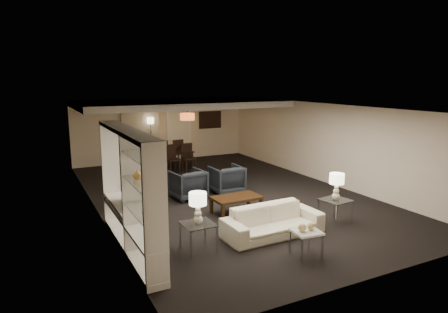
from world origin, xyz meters
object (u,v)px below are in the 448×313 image
object	(u,v)px
vase_amber	(137,175)
chair_nm	(173,159)
floor_speaker	(122,186)
side_table_left	(198,237)
marble_table	(306,243)
chair_nl	(156,160)
coffee_table	(236,205)
dining_table	(167,160)
chair_fl	(146,154)
television	(125,191)
pendant_light	(187,117)
armchair_right	(226,179)
table_lamp_left	(198,208)
chair_fm	(161,153)
chair_fr	(176,152)
table_lamp_right	(336,187)
chair_nr	(189,157)
floor_lamp	(151,140)
sofa	(273,221)
side_table_right	(335,211)
armchair_left	(188,184)
vase_blue	(147,211)

from	to	relation	value
vase_amber	chair_nm	distance (m)	7.20
floor_speaker	side_table_left	bearing A→B (deg)	-86.85
marble_table	chair_nl	bearing A→B (deg)	93.96
coffee_table	side_table_left	size ratio (longest dim) A/B	2.00
dining_table	chair_fl	distance (m)	0.90
television	chair_fl	xyz separation A→B (m)	(2.29, 6.60, -0.55)
dining_table	pendant_light	bearing A→B (deg)	-19.50
armchair_right	chair_fl	size ratio (longest dim) A/B	0.89
table_lamp_left	chair_fm	size ratio (longest dim) A/B	0.62
marble_table	chair_fr	size ratio (longest dim) A/B	0.50
table_lamp_right	chair_nr	distance (m)	6.50
table_lamp_left	chair_fl	distance (m)	7.81
chair_fl	marble_table	bearing A→B (deg)	96.14
pendant_light	floor_lamp	world-z (taller)	pendant_light
chair_nl	table_lamp_right	bearing A→B (deg)	-67.46
chair_nr	chair_fm	distance (m)	1.43
sofa	side_table_right	xyz separation A→B (m)	(1.70, 0.00, -0.04)
pendant_light	table_lamp_left	bearing A→B (deg)	-110.24
side_table_right	vase_amber	bearing A→B (deg)	-179.13
armchair_right	chair_fm	size ratio (longest dim) A/B	0.89
vase_amber	floor_lamp	distance (m)	8.94
chair_nm	chair_fl	xyz separation A→B (m)	(-0.60, 1.30, 0.00)
armchair_right	vase_amber	size ratio (longest dim) A/B	5.31
floor_speaker	vase_amber	bearing A→B (deg)	-107.37
armchair_left	floor_speaker	distance (m)	1.86
floor_speaker	chair_fr	bearing A→B (deg)	45.79
coffee_table	vase_blue	world-z (taller)	vase_blue
marble_table	chair_nr	size ratio (longest dim) A/B	0.50
side_table_left	chair_fr	distance (m)	8.07
side_table_right	table_lamp_left	bearing A→B (deg)	180.00
side_table_left	chair_nm	world-z (taller)	chair_nm
coffee_table	television	xyz separation A→B (m)	(-2.81, -0.49, 0.83)
armchair_left	dining_table	distance (m)	3.82
table_lamp_left	floor_speaker	bearing A→B (deg)	103.23
armchair_left	sofa	bearing A→B (deg)	93.81
vase_amber	chair_nr	distance (m)	7.46
pendant_light	coffee_table	size ratio (longest dim) A/B	0.44
armchair_left	chair_nm	world-z (taller)	chair_nm
marble_table	table_lamp_right	bearing A→B (deg)	32.91
sofa	floor_speaker	xyz separation A→B (m)	(-2.43, 3.12, 0.31)
table_lamp_left	marble_table	bearing A→B (deg)	-32.91
chair_fr	marble_table	bearing A→B (deg)	80.01
floor_speaker	chair_nm	size ratio (longest dim) A/B	1.27
coffee_table	chair_nr	bearing A→B (deg)	81.95
pendant_light	marble_table	distance (m)	8.02
armchair_left	armchair_right	distance (m)	1.20
vase_blue	chair_nr	distance (m)	7.85
vase_amber	chair_fm	world-z (taller)	vase_amber
sofa	television	xyz separation A→B (m)	(-2.81, 1.11, 0.73)
vase_blue	floor_speaker	distance (m)	3.76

